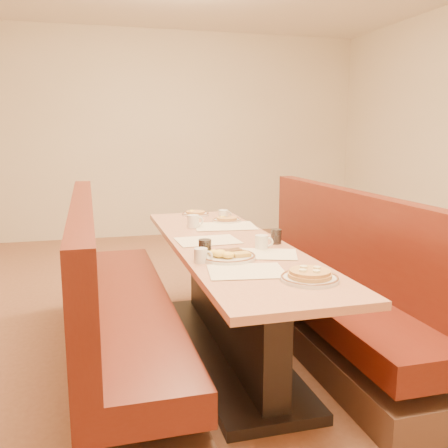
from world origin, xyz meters
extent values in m
plane|color=#9E6647|center=(0.00, 0.00, 0.00)|extent=(8.00, 8.00, 0.00)
cube|color=beige|center=(0.00, 4.00, 1.40)|extent=(6.00, 0.04, 2.80)
cube|color=black|center=(0.00, 0.00, 0.03)|extent=(0.55, 1.88, 0.06)
cube|color=black|center=(0.00, 0.00, 0.35)|extent=(0.15, 1.75, 0.71)
cube|color=tan|center=(0.00, 0.00, 0.73)|extent=(0.70, 2.50, 0.04)
cube|color=#4C3326|center=(-0.68, 0.00, 0.10)|extent=(0.55, 2.50, 0.20)
cube|color=#4E180D|center=(-0.68, 0.00, 0.37)|extent=(0.55, 2.50, 0.16)
cube|color=#4E180D|center=(-0.89, 0.00, 0.75)|extent=(0.12, 2.50, 0.60)
cube|color=#4C3326|center=(0.68, 0.00, 0.10)|extent=(0.55, 2.50, 0.20)
cube|color=#4E180D|center=(0.68, 0.00, 0.37)|extent=(0.55, 2.50, 0.16)
cube|color=#4E180D|center=(0.89, 0.00, 0.75)|extent=(0.12, 2.50, 0.60)
cube|color=beige|center=(-0.10, -0.66, 0.75)|extent=(0.42, 0.34, 0.00)
cube|color=beige|center=(0.12, -0.35, 0.75)|extent=(0.42, 0.37, 0.00)
cube|color=beige|center=(-0.12, 0.09, 0.75)|extent=(0.40, 0.31, 0.00)
cube|color=beige|center=(0.12, 0.54, 0.75)|extent=(0.49, 0.39, 0.00)
cylinder|color=silver|center=(0.14, -0.89, 0.76)|extent=(0.28, 0.28, 0.02)
torus|color=brown|center=(0.14, -0.89, 0.77)|extent=(0.27, 0.27, 0.01)
cylinder|color=#CE874A|center=(0.14, -0.89, 0.78)|extent=(0.21, 0.21, 0.02)
cylinder|color=#CE874A|center=(0.14, -0.89, 0.79)|extent=(0.19, 0.19, 0.02)
cylinder|color=beige|center=(0.19, -0.88, 0.81)|extent=(0.04, 0.04, 0.01)
cylinder|color=beige|center=(0.13, -0.85, 0.81)|extent=(0.04, 0.04, 0.01)
cylinder|color=beige|center=(0.10, -0.90, 0.81)|extent=(0.04, 0.04, 0.01)
cylinder|color=beige|center=(0.16, -0.93, 0.81)|extent=(0.04, 0.04, 0.01)
cylinder|color=silver|center=(-0.12, -0.39, 0.76)|extent=(0.31, 0.31, 0.02)
torus|color=brown|center=(-0.12, -0.39, 0.77)|extent=(0.31, 0.31, 0.01)
ellipsoid|color=yellow|center=(-0.17, -0.42, 0.79)|extent=(0.08, 0.08, 0.04)
ellipsoid|color=yellow|center=(-0.13, -0.45, 0.79)|extent=(0.07, 0.07, 0.04)
ellipsoid|color=yellow|center=(-0.19, -0.38, 0.79)|extent=(0.06, 0.06, 0.03)
cylinder|color=brown|center=(-0.08, -0.37, 0.78)|extent=(0.11, 0.05, 0.02)
cylinder|color=brown|center=(-0.09, -0.33, 0.78)|extent=(0.11, 0.05, 0.02)
cube|color=gold|center=(-0.05, -0.43, 0.78)|extent=(0.10, 0.08, 0.02)
cylinder|color=silver|center=(0.19, 0.74, 0.76)|extent=(0.23, 0.23, 0.02)
torus|color=brown|center=(0.19, 0.74, 0.77)|extent=(0.23, 0.23, 0.01)
cylinder|color=gold|center=(0.19, 0.74, 0.78)|extent=(0.16, 0.16, 0.02)
ellipsoid|color=yellow|center=(0.16, 0.76, 0.78)|extent=(0.05, 0.05, 0.02)
cylinder|color=silver|center=(0.02, 1.10, 0.76)|extent=(0.23, 0.23, 0.02)
torus|color=brown|center=(0.02, 1.10, 0.77)|extent=(0.23, 0.23, 0.01)
cylinder|color=gold|center=(0.02, 1.10, 0.78)|extent=(0.16, 0.16, 0.02)
ellipsoid|color=yellow|center=(-0.01, 1.12, 0.78)|extent=(0.05, 0.05, 0.02)
cylinder|color=silver|center=(0.14, -0.21, 0.79)|extent=(0.08, 0.08, 0.08)
torus|color=silver|center=(0.18, -0.22, 0.79)|extent=(0.06, 0.03, 0.06)
cylinder|color=black|center=(0.14, -0.21, 0.83)|extent=(0.07, 0.07, 0.01)
cylinder|color=silver|center=(-0.28, -0.42, 0.79)|extent=(0.07, 0.07, 0.08)
torus|color=silver|center=(-0.24, -0.44, 0.79)|extent=(0.06, 0.03, 0.06)
cylinder|color=black|center=(-0.28, -0.42, 0.82)|extent=(0.06, 0.06, 0.01)
cylinder|color=silver|center=(0.18, 0.79, 0.79)|extent=(0.08, 0.08, 0.09)
torus|color=silver|center=(0.22, 0.80, 0.79)|extent=(0.06, 0.02, 0.06)
cylinder|color=black|center=(0.18, 0.79, 0.83)|extent=(0.07, 0.07, 0.01)
cylinder|color=silver|center=(-0.12, 0.57, 0.80)|extent=(0.09, 0.09, 0.09)
torus|color=silver|center=(-0.07, 0.57, 0.80)|extent=(0.07, 0.02, 0.07)
cylinder|color=black|center=(-0.12, 0.57, 0.84)|extent=(0.07, 0.07, 0.01)
cylinder|color=black|center=(-0.23, -0.31, 0.80)|extent=(0.07, 0.07, 0.10)
cylinder|color=silver|center=(-0.23, -0.31, 0.80)|extent=(0.07, 0.07, 0.10)
cylinder|color=black|center=(0.28, -0.10, 0.80)|extent=(0.06, 0.06, 0.09)
cylinder|color=silver|center=(0.28, -0.10, 0.80)|extent=(0.07, 0.07, 0.09)
camera|label=1|loc=(-0.84, -2.98, 1.44)|focal=40.00mm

